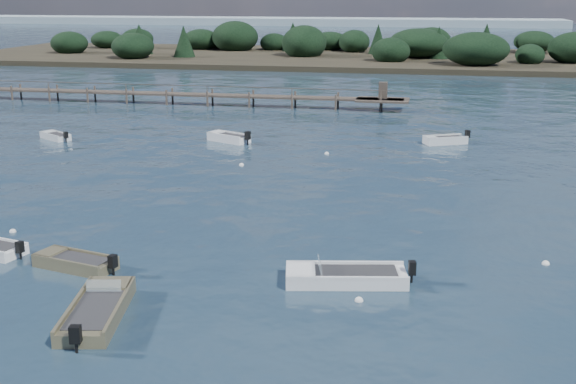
% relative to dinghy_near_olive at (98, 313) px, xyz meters
% --- Properties ---
extents(ground, '(400.00, 400.00, 0.00)m').
position_rel_dinghy_near_olive_xyz_m(ground, '(2.39, 59.78, -0.16)').
color(ground, '#172736').
rests_on(ground, ground).
extents(dinghy_near_olive, '(2.61, 5.14, 1.23)m').
position_rel_dinghy_near_olive_xyz_m(dinghy_near_olive, '(0.00, 0.00, 0.00)').
color(dinghy_near_olive, brown).
rests_on(dinghy_near_olive, ground).
extents(dinghy_mid_white_a, '(5.14, 2.59, 1.18)m').
position_rel_dinghy_near_olive_xyz_m(dinghy_mid_white_a, '(8.08, 4.83, -0.01)').
color(dinghy_mid_white_a, silver).
rests_on(dinghy_mid_white_a, ground).
extents(dinghy_extra_a, '(3.85, 2.13, 1.09)m').
position_rel_dinghy_near_olive_xyz_m(dinghy_extra_a, '(-2.97, 4.17, -0.01)').
color(dinghy_extra_a, brown).
rests_on(dinghy_extra_a, ground).
extents(tender_far_white, '(3.71, 2.69, 1.28)m').
position_rel_dinghy_near_olive_xyz_m(tender_far_white, '(-3.92, 30.47, 0.02)').
color(tender_far_white, silver).
rests_on(tender_far_white, ground).
extents(tender_far_grey, '(3.02, 2.47, 1.01)m').
position_rel_dinghy_near_olive_xyz_m(tender_far_grey, '(-17.27, 28.71, -0.02)').
color(tender_far_grey, '#B9BEC1').
rests_on(tender_far_grey, ground).
extents(tender_far_grey_b, '(3.52, 2.45, 1.20)m').
position_rel_dinghy_near_olive_xyz_m(tender_far_grey_b, '(12.15, 32.89, 0.01)').
color(tender_far_grey_b, '#B9BEC1').
rests_on(tender_far_grey_b, ground).
extents(buoy_b, '(0.32, 0.32, 0.32)m').
position_rel_dinghy_near_olive_xyz_m(buoy_b, '(8.78, 3.16, -0.16)').
color(buoy_b, silver).
rests_on(buoy_b, ground).
extents(buoy_c, '(0.32, 0.32, 0.32)m').
position_rel_dinghy_near_olive_xyz_m(buoy_c, '(-8.07, 7.81, -0.16)').
color(buoy_c, silver).
rests_on(buoy_c, ground).
extents(buoy_d, '(0.32, 0.32, 0.32)m').
position_rel_dinghy_near_olive_xyz_m(buoy_d, '(16.03, 8.40, -0.16)').
color(buoy_d, silver).
rests_on(buoy_d, ground).
extents(buoy_e, '(0.32, 0.32, 0.32)m').
position_rel_dinghy_near_olive_xyz_m(buoy_e, '(3.98, 27.62, -0.16)').
color(buoy_e, silver).
rests_on(buoy_e, ground).
extents(buoy_extra_a, '(0.32, 0.32, 0.32)m').
position_rel_dinghy_near_olive_xyz_m(buoy_extra_a, '(-0.98, 23.11, -0.16)').
color(buoy_extra_a, silver).
rests_on(buoy_extra_a, ground).
extents(jetty, '(64.50, 3.20, 3.40)m').
position_rel_dinghy_near_olive_xyz_m(jetty, '(-19.35, 47.77, 0.82)').
color(jetty, '#463C33').
rests_on(jetty, ground).
extents(far_headland, '(190.00, 40.00, 5.80)m').
position_rel_dinghy_near_olive_xyz_m(far_headland, '(27.39, 99.78, 1.80)').
color(far_headland, black).
rests_on(far_headland, ground).
extents(distant_haze, '(280.00, 20.00, 2.40)m').
position_rel_dinghy_near_olive_xyz_m(distant_haze, '(-87.61, 229.78, -0.16)').
color(distant_haze, '#8397A2').
rests_on(distant_haze, ground).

